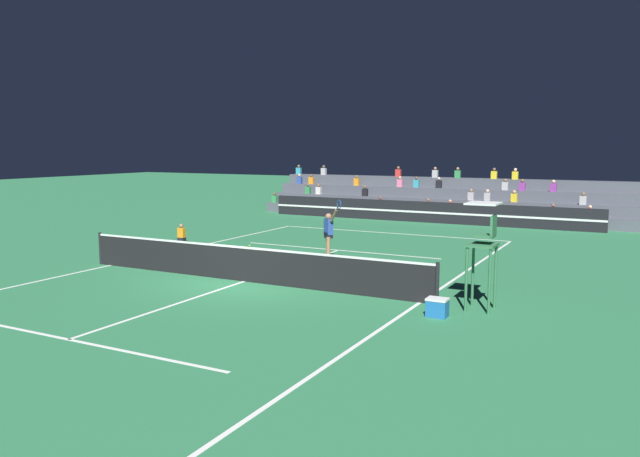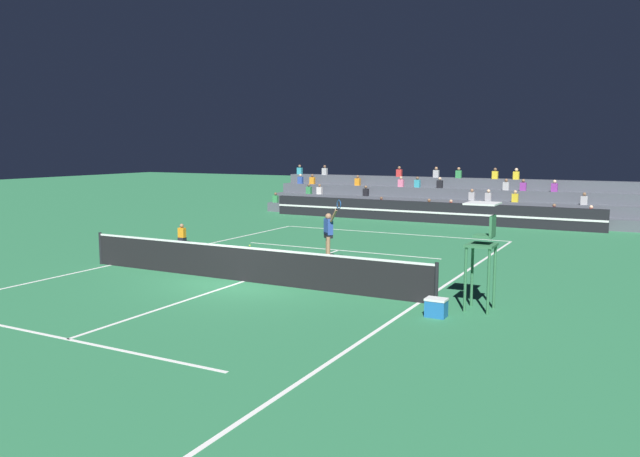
# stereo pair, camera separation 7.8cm
# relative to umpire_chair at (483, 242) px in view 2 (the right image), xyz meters

# --- Properties ---
(ground_plane) EXTENTS (120.00, 120.00, 0.00)m
(ground_plane) POSITION_rel_umpire_chair_xyz_m (-7.09, 0.00, -1.72)
(ground_plane) COLOR #2D7A4C
(court_lines) EXTENTS (11.10, 23.90, 0.01)m
(court_lines) POSITION_rel_umpire_chair_xyz_m (-7.09, 0.00, -1.71)
(court_lines) COLOR white
(court_lines) RESTS_ON ground
(tennis_net) EXTENTS (12.00, 0.10, 1.10)m
(tennis_net) POSITION_rel_umpire_chair_xyz_m (-7.09, 0.00, -1.17)
(tennis_net) COLOR black
(tennis_net) RESTS_ON ground
(sponsor_banner_wall) EXTENTS (18.00, 0.26, 1.10)m
(sponsor_banner_wall) POSITION_rel_umpire_chair_xyz_m (-7.09, 16.73, -1.17)
(sponsor_banner_wall) COLOR black
(sponsor_banner_wall) RESTS_ON ground
(bleacher_stand) EXTENTS (20.89, 3.80, 2.83)m
(bleacher_stand) POSITION_rel_umpire_chair_xyz_m (-7.10, 19.90, -0.88)
(bleacher_stand) COLOR #4C515B
(bleacher_stand) RESTS_ON ground
(umpire_chair) EXTENTS (0.76, 0.84, 2.67)m
(umpire_chair) POSITION_rel_umpire_chair_xyz_m (0.00, 0.00, 0.00)
(umpire_chair) COLOR #337047
(umpire_chair) RESTS_ON ground
(ball_kid_courtside) EXTENTS (0.30, 0.36, 0.84)m
(ball_kid_courtside) POSITION_rel_umpire_chair_xyz_m (-13.56, 4.82, -1.39)
(ball_kid_courtside) COLOR black
(ball_kid_courtside) RESTS_ON ground
(tennis_player) EXTENTS (1.07, 0.90, 2.31)m
(tennis_player) POSITION_rel_umpire_chair_xyz_m (-6.31, 4.05, -0.74)
(tennis_player) COLOR #9E7051
(tennis_player) RESTS_ON ground
(tennis_ball) EXTENTS (0.07, 0.07, 0.07)m
(tennis_ball) POSITION_rel_umpire_chair_xyz_m (-10.69, 5.57, -1.68)
(tennis_ball) COLOR #C6DB33
(tennis_ball) RESTS_ON ground
(equipment_cooler) EXTENTS (0.50, 0.38, 0.45)m
(equipment_cooler) POSITION_rel_umpire_chair_xyz_m (-0.79, -1.10, -1.49)
(equipment_cooler) COLOR #1E66B2
(equipment_cooler) RESTS_ON ground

